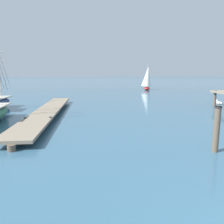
# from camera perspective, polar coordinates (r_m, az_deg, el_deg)

# --- Properties ---
(floating_dock) EXTENTS (3.17, 16.78, 0.53)m
(floating_dock) POSITION_cam_1_polar(r_m,az_deg,el_deg) (18.34, -16.20, 0.29)
(floating_dock) COLOR gray
(floating_dock) RESTS_ON ground
(mooring_piling) EXTENTS (0.30, 0.30, 1.97)m
(mooring_piling) POSITION_cam_1_polar(r_m,az_deg,el_deg) (10.36, 25.26, -3.87)
(mooring_piling) COLOR brown
(mooring_piling) RESTS_ON ground
(perched_seagull) EXTENTS (0.14, 0.38, 0.26)m
(perched_seagull) POSITION_cam_1_polar(r_m,az_deg,el_deg) (10.16, 25.74, 2.13)
(perched_seagull) COLOR gold
(perched_seagull) RESTS_ON mooring_piling
(distant_sailboat) EXTENTS (2.70, 3.82, 5.05)m
(distant_sailboat) POSITION_cam_1_polar(r_m,az_deg,el_deg) (45.00, 9.02, 8.49)
(distant_sailboat) COLOR #AD2823
(distant_sailboat) RESTS_ON ground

